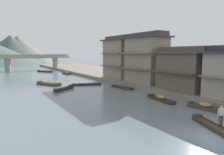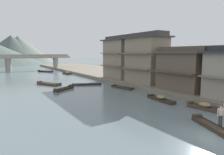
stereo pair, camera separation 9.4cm
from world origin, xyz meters
name	(u,v)px [view 1 (the left image)]	position (x,y,z in m)	size (l,w,h in m)	color
ground_plane	(216,138)	(0.00, 0.00, 0.00)	(400.00, 400.00, 0.00)	slate
riverbank_right	(130,76)	(15.97, 30.00, 0.32)	(18.00, 110.00, 0.64)	slate
boat_foreground_poled	(213,127)	(1.37, 0.99, 0.17)	(2.48, 4.34, 0.52)	#33281E
boatman_person	(222,113)	(1.11, 0.31, 1.53)	(0.54, 0.35, 3.04)	black
boat_moored_nearest	(64,89)	(-3.06, 22.76, 0.18)	(3.96, 3.07, 0.54)	#33281E
boat_moored_second	(45,71)	(1.75, 54.15, 0.17)	(3.62, 5.42, 0.53)	#232326
boat_moored_third	(161,99)	(4.68, 9.45, 0.24)	(1.53, 4.49, 0.70)	#33281E
boat_moored_far	(122,88)	(5.56, 18.80, 0.13)	(1.72, 4.52, 0.38)	#33281E
boat_midriver_drifting	(49,84)	(-3.82, 28.92, 0.18)	(3.45, 5.09, 0.57)	#423328
boat_midriver_upstream	(67,73)	(5.35, 44.83, 0.25)	(1.38, 3.82, 0.69)	#232326
boat_upstream_distant	(205,107)	(5.69, 4.33, 0.30)	(1.29, 3.57, 0.78)	#423328
boat_crossing_west	(87,84)	(2.05, 25.11, 0.12)	(5.29, 3.04, 0.35)	#232326
house_waterfront_second	(184,69)	(10.54, 10.60, 3.64)	(5.80, 7.53, 6.14)	brown
house_waterfront_tall	(146,58)	(10.46, 18.41, 4.93)	(5.65, 7.75, 8.74)	gray
house_waterfront_narrow	(120,57)	(10.41, 26.34, 4.94)	(5.55, 7.70, 8.74)	gray
stone_bridge	(33,60)	(0.00, 62.96, 3.53)	(25.48, 2.40, 5.39)	gray
hill_far_west	(18,49)	(3.40, 125.35, 8.10)	(42.65, 42.65, 16.20)	slate
hill_far_east	(11,49)	(-0.60, 123.88, 8.19)	(42.02, 42.02, 16.37)	#4C5B56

